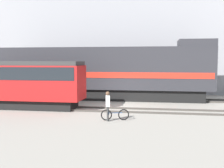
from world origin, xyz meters
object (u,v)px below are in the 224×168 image
(streetcar, at_px, (20,81))
(person, at_px, (108,103))
(freight_locomotive, at_px, (104,72))
(bicycle, at_px, (115,115))

(streetcar, relative_size, person, 5.40)
(person, bearing_deg, streetcar, 154.80)
(freight_locomotive, height_order, bicycle, freight_locomotive)
(bicycle, bearing_deg, freight_locomotive, 105.08)
(bicycle, height_order, person, person)
(freight_locomotive, height_order, streetcar, freight_locomotive)
(bicycle, xyz_separation_m, person, (-0.39, -0.25, 0.72))
(freight_locomotive, distance_m, bicycle, 9.36)
(streetcar, height_order, bicycle, streetcar)
(streetcar, distance_m, person, 7.95)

